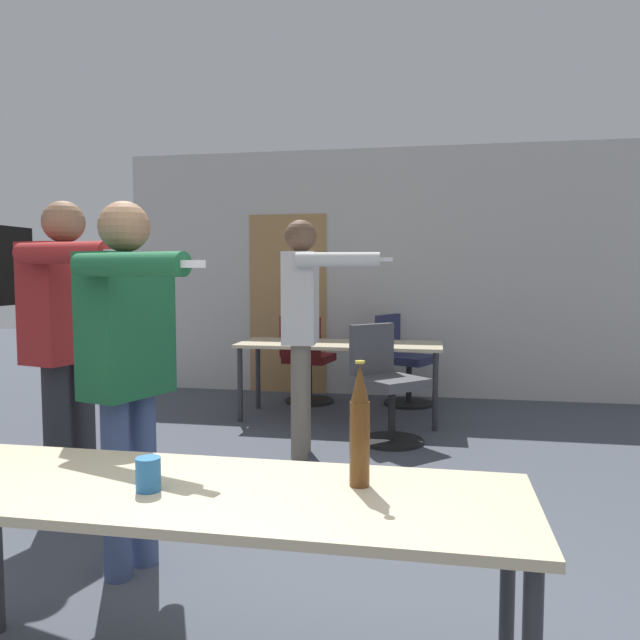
# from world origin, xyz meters

# --- Properties ---
(back_wall) EXTENTS (5.98, 0.12, 2.76)m
(back_wall) POSITION_xyz_m (-0.03, 5.54, 1.37)
(back_wall) COLOR beige
(back_wall) RESTS_ON ground_plane
(conference_table_near) EXTENTS (2.02, 0.64, 0.73)m
(conference_table_near) POSITION_xyz_m (-0.12, 0.30, 0.66)
(conference_table_near) COLOR #C6B793
(conference_table_near) RESTS_ON ground_plane
(conference_table_far) EXTENTS (1.91, 0.71, 0.73)m
(conference_table_far) POSITION_xyz_m (-0.30, 4.29, 0.66)
(conference_table_far) COLOR #C6B793
(conference_table_far) RESTS_ON ground_plane
(person_far_watching) EXTENTS (0.72, 0.75, 1.71)m
(person_far_watching) POSITION_xyz_m (-0.78, 1.11, 1.04)
(person_far_watching) COLOR #3D4C75
(person_far_watching) RESTS_ON ground_plane
(person_near_casual) EXTENTS (0.84, 0.62, 1.78)m
(person_near_casual) POSITION_xyz_m (-0.40, 3.06, 1.08)
(person_near_casual) COLOR slate
(person_near_casual) RESTS_ON ground_plane
(person_left_plaid) EXTENTS (0.78, 0.83, 1.81)m
(person_left_plaid) POSITION_xyz_m (-1.52, 1.78, 1.09)
(person_left_plaid) COLOR #28282D
(person_left_plaid) RESTS_ON ground_plane
(office_chair_near_pushed) EXTENTS (0.68, 0.68, 0.96)m
(office_chair_near_pushed) POSITION_xyz_m (0.19, 3.59, 0.46)
(office_chair_near_pushed) COLOR black
(office_chair_near_pushed) RESTS_ON ground_plane
(office_chair_mid_tucked) EXTENTS (0.53, 0.59, 0.94)m
(office_chair_mid_tucked) POSITION_xyz_m (-0.75, 4.89, 0.44)
(office_chair_mid_tucked) COLOR black
(office_chair_mid_tucked) RESTS_ON ground_plane
(office_chair_far_right) EXTENTS (0.66, 0.63, 0.94)m
(office_chair_far_right) POSITION_xyz_m (0.25, 5.06, 0.44)
(office_chair_far_right) COLOR black
(office_chair_far_right) RESTS_ON ground_plane
(beer_bottle) EXTENTS (0.06, 0.06, 0.40)m
(beer_bottle) POSITION_xyz_m (0.36, 0.40, 0.91)
(beer_bottle) COLOR #563314
(beer_bottle) RESTS_ON conference_table_near
(drink_cup) EXTENTS (0.08, 0.08, 0.10)m
(drink_cup) POSITION_xyz_m (-0.27, 0.24, 0.78)
(drink_cup) COLOR #2866A3
(drink_cup) RESTS_ON conference_table_near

